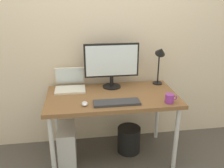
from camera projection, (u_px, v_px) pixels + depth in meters
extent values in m
plane|color=#4C4742|center=(112.00, 156.00, 2.73)|extent=(6.00, 6.00, 0.00)
cube|color=beige|center=(107.00, 34.00, 2.66)|extent=(4.40, 0.04, 2.60)
cube|color=brown|center=(112.00, 97.00, 2.48)|extent=(1.33, 0.71, 0.04)
cylinder|color=silver|center=(52.00, 150.00, 2.25)|extent=(0.04, 0.04, 0.71)
cylinder|color=silver|center=(176.00, 139.00, 2.42)|extent=(0.04, 0.04, 0.71)
cylinder|color=silver|center=(57.00, 119.00, 2.80)|extent=(0.04, 0.04, 0.71)
cylinder|color=silver|center=(157.00, 112.00, 2.96)|extent=(0.04, 0.04, 0.71)
cylinder|color=black|center=(112.00, 86.00, 2.68)|extent=(0.20, 0.20, 0.01)
cylinder|color=black|center=(112.00, 81.00, 2.66)|extent=(0.04, 0.04, 0.11)
cube|color=black|center=(112.00, 60.00, 2.58)|extent=(0.59, 0.03, 0.36)
cube|color=white|center=(112.00, 61.00, 2.56)|extent=(0.55, 0.01, 0.33)
cube|color=silver|center=(70.00, 90.00, 2.58)|extent=(0.32, 0.22, 0.02)
cube|color=silver|center=(70.00, 76.00, 2.67)|extent=(0.32, 0.07, 0.21)
cube|color=white|center=(70.00, 76.00, 2.66)|extent=(0.30, 0.06, 0.18)
cylinder|color=black|center=(157.00, 83.00, 2.78)|extent=(0.11, 0.11, 0.01)
cylinder|color=black|center=(158.00, 68.00, 2.72)|extent=(0.02, 0.02, 0.35)
cone|color=black|center=(161.00, 51.00, 2.61)|extent=(0.11, 0.14, 0.13)
cube|color=#333338|center=(117.00, 103.00, 2.27)|extent=(0.44, 0.14, 0.02)
ellipsoid|color=silver|center=(85.00, 104.00, 2.24)|extent=(0.06, 0.09, 0.03)
cylinder|color=purple|center=(169.00, 98.00, 2.28)|extent=(0.08, 0.08, 0.09)
torus|color=purple|center=(175.00, 98.00, 2.29)|extent=(0.05, 0.01, 0.05)
cube|color=silver|center=(67.00, 145.00, 2.56)|extent=(0.18, 0.36, 0.42)
cylinder|color=black|center=(129.00, 139.00, 2.77)|extent=(0.26, 0.26, 0.30)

